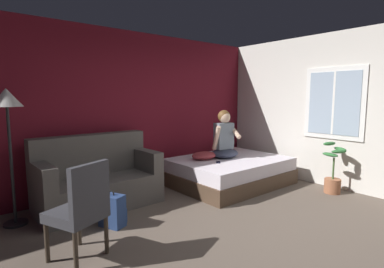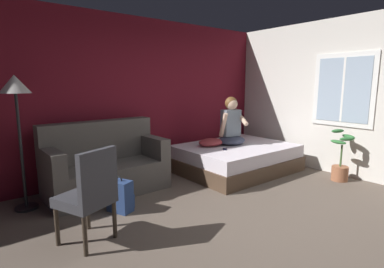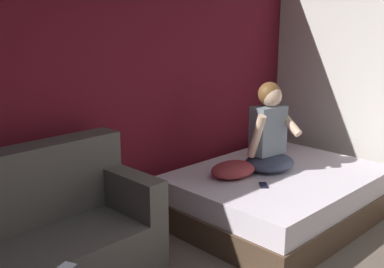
{
  "view_description": "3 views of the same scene",
  "coord_description": "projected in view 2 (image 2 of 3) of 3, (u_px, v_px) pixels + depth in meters",
  "views": [
    {
      "loc": [
        -2.48,
        -2.04,
        1.6
      ],
      "look_at": [
        0.61,
        1.7,
        0.99
      ],
      "focal_mm": 28.0,
      "sensor_mm": 36.0,
      "label": 1
    },
    {
      "loc": [
        -2.48,
        -2.04,
        1.6
      ],
      "look_at": [
        0.5,
        1.74,
        0.78
      ],
      "focal_mm": 28.0,
      "sensor_mm": 36.0,
      "label": 2
    },
    {
      "loc": [
        -2.05,
        -0.74,
        1.93
      ],
      "look_at": [
        0.31,
        1.69,
        1.07
      ],
      "focal_mm": 42.0,
      "sensor_mm": 36.0,
      "label": 3
    }
  ],
  "objects": [
    {
      "name": "ground_plane",
      "position": [
        253.0,
        227.0,
        3.36
      ],
      "size": [
        40.0,
        40.0,
        0.0
      ],
      "primitive_type": "plane",
      "color": "brown"
    },
    {
      "name": "floor_lamp",
      "position": [
        16.0,
        97.0,
        3.63
      ],
      "size": [
        0.36,
        0.36,
        1.7
      ],
      "color": "black",
      "rests_on": "ground"
    },
    {
      "name": "person_seated",
      "position": [
        231.0,
        125.0,
        5.49
      ],
      "size": [
        0.58,
        0.51,
        0.88
      ],
      "color": "#383D51",
      "rests_on": "bed"
    },
    {
      "name": "side_chair",
      "position": [
        90.0,
        193.0,
        2.95
      ],
      "size": [
        0.6,
        0.6,
        0.98
      ],
      "color": "#382D23",
      "rests_on": "ground"
    },
    {
      "name": "couch",
      "position": [
        105.0,
        166.0,
        4.42
      ],
      "size": [
        1.72,
        0.86,
        1.04
      ],
      "color": "#514C47",
      "rests_on": "ground"
    },
    {
      "name": "wall_side_with_window",
      "position": [
        370.0,
        99.0,
        4.85
      ],
      "size": [
        0.19,
        6.64,
        2.7
      ],
      "color": "silver",
      "rests_on": "ground"
    },
    {
      "name": "bed",
      "position": [
        236.0,
        158.0,
        5.51
      ],
      "size": [
        2.05,
        1.56,
        0.48
      ],
      "color": "#4C3828",
      "rests_on": "ground"
    },
    {
      "name": "backpack",
      "position": [
        121.0,
        196.0,
        3.76
      ],
      "size": [
        0.32,
        0.35,
        0.46
      ],
      "color": "navy",
      "rests_on": "ground"
    },
    {
      "name": "wall_back_accent",
      "position": [
        135.0,
        98.0,
        5.22
      ],
      "size": [
        10.47,
        0.16,
        2.7
      ],
      "primitive_type": "cube",
      "color": "maroon",
      "rests_on": "ground"
    },
    {
      "name": "potted_plant",
      "position": [
        341.0,
        163.0,
        4.93
      ],
      "size": [
        0.39,
        0.37,
        0.85
      ],
      "color": "#995B3D",
      "rests_on": "ground"
    },
    {
      "name": "cell_phone",
      "position": [
        225.0,
        149.0,
        5.11
      ],
      "size": [
        0.15,
        0.15,
        0.01
      ],
      "primitive_type": "cube",
      "rotation": [
        0.0,
        0.0,
        2.37
      ],
      "color": "black",
      "rests_on": "bed"
    },
    {
      "name": "throw_pillow",
      "position": [
        211.0,
        142.0,
        5.37
      ],
      "size": [
        0.49,
        0.38,
        0.14
      ],
      "primitive_type": "ellipsoid",
      "rotation": [
        0.0,
        0.0,
        -0.03
      ],
      "color": "#993338",
      "rests_on": "bed"
    }
  ]
}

